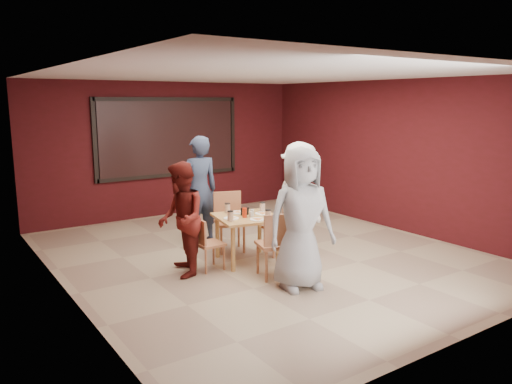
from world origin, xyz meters
TOP-DOWN VIEW (x-y plane):
  - floor at (0.00, 0.00)m, footprint 7.00×7.00m
  - window_blinds at (0.00, 3.45)m, footprint 3.00×0.02m
  - dining_table at (-0.41, -0.13)m, footprint 1.05×1.05m
  - chair_front at (-0.49, -0.98)m, footprint 0.56×0.56m
  - chair_back at (-0.31, 0.55)m, footprint 0.58×0.58m
  - chair_left at (-1.12, -0.14)m, footprint 0.38×0.38m
  - chair_right at (0.28, -0.12)m, footprint 0.47×0.47m
  - diner_front at (-0.43, -1.42)m, footprint 1.02×0.78m
  - diner_back at (-0.50, 1.21)m, footprint 0.71×0.50m
  - diner_left at (-1.49, -0.12)m, footprint 0.83×0.93m
  - diner_right at (0.68, -0.04)m, footprint 0.85×1.24m

SIDE VIEW (x-z plane):
  - floor at x=0.00m, z-range 0.00..0.00m
  - chair_left at x=-1.12m, z-range 0.05..0.82m
  - chair_right at x=0.28m, z-range 0.06..0.90m
  - chair_front at x=-0.49m, z-range 0.06..0.99m
  - chair_back at x=-0.31m, z-range 0.06..1.01m
  - dining_table at x=-0.41m, z-range 0.20..1.05m
  - diner_left at x=-1.49m, z-range 0.00..1.60m
  - diner_right at x=0.68m, z-range 0.00..1.76m
  - diner_back at x=-0.50m, z-range 0.00..1.84m
  - diner_front at x=-0.43m, z-range 0.00..1.85m
  - window_blinds at x=0.00m, z-range 0.90..2.40m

